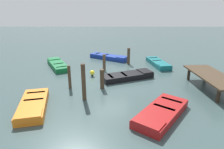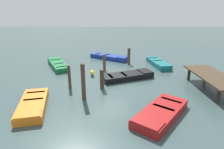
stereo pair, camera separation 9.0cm
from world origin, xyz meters
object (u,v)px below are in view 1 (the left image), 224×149
object	(u,v)px
rowboat_red	(161,113)
mooring_piling_center	(129,56)
rowboat_green	(58,65)
mooring_piling_near_left	(102,79)
dock_segment	(212,77)
marker_buoy	(92,73)
mooring_piling_near_right	(69,77)
rowboat_orange	(33,105)
rowboat_black	(128,76)
rowboat_blue	(109,57)
mooring_piling_mid_left	(104,63)
rowboat_teal	(158,63)
mooring_piling_mid_right	(84,82)

from	to	relation	value
rowboat_red	mooring_piling_center	size ratio (longest dim) A/B	2.48
rowboat_green	mooring_piling_near_left	bearing A→B (deg)	-166.25
dock_segment	marker_buoy	world-z (taller)	dock_segment
marker_buoy	mooring_piling_near_right	bearing A→B (deg)	-28.09
rowboat_orange	mooring_piling_near_left	world-z (taller)	mooring_piling_near_left
rowboat_red	mooring_piling_center	xyz separation A→B (m)	(-9.21, -0.93, 0.54)
rowboat_black	rowboat_red	bearing A→B (deg)	-98.94
dock_segment	mooring_piling_near_right	bearing A→B (deg)	-95.10
mooring_piling_center	mooring_piling_near_right	size ratio (longest dim) A/B	0.98
rowboat_blue	mooring_piling_mid_left	bearing A→B (deg)	-62.91
rowboat_green	mooring_piling_near_left	xyz separation A→B (m)	(4.71, 4.22, 0.43)
rowboat_orange	rowboat_green	world-z (taller)	same
rowboat_orange	mooring_piling_near_right	size ratio (longest dim) A/B	2.35
rowboat_black	rowboat_blue	bearing A→B (deg)	82.52
rowboat_orange	rowboat_green	bearing A→B (deg)	172.27
mooring_piling_near_right	dock_segment	bearing A→B (deg)	89.61
rowboat_blue	rowboat_black	xyz separation A→B (m)	(5.70, 1.51, 0.00)
rowboat_teal	mooring_piling_near_left	size ratio (longest dim) A/B	2.87
mooring_piling_mid_right	marker_buoy	distance (m)	4.04
mooring_piling_mid_left	mooring_piling_near_right	distance (m)	4.26
rowboat_orange	rowboat_teal	distance (m)	11.50
mooring_piling_center	marker_buoy	size ratio (longest dim) A/B	3.13
dock_segment	rowboat_red	bearing A→B (deg)	-54.09
rowboat_black	mooring_piling_mid_left	world-z (taller)	mooring_piling_mid_left
rowboat_orange	marker_buoy	size ratio (longest dim) A/B	7.54
rowboat_orange	rowboat_red	bearing A→B (deg)	69.92
mooring_piling_mid_left	rowboat_black	bearing A→B (deg)	43.78
rowboat_red	mooring_piling_center	distance (m)	9.27
rowboat_blue	mooring_piling_mid_right	distance (m)	9.30
rowboat_black	mooring_piling_mid_right	world-z (taller)	mooring_piling_mid_right
mooring_piling_near_left	mooring_piling_mid_left	world-z (taller)	mooring_piling_mid_left
rowboat_orange	rowboat_red	world-z (taller)	same
mooring_piling_near_left	rowboat_blue	bearing A→B (deg)	177.83
mooring_piling_mid_right	mooring_piling_near_left	world-z (taller)	mooring_piling_mid_right
rowboat_blue	rowboat_teal	world-z (taller)	same
rowboat_green	mooring_piling_near_right	size ratio (longest dim) A/B	2.56
rowboat_orange	mooring_piling_mid_right	distance (m)	2.87
rowboat_black	marker_buoy	bearing A→B (deg)	147.51
mooring_piling_center	mooring_piling_near_left	xyz separation A→B (m)	(5.73, -2.13, -0.11)
rowboat_blue	mooring_piling_mid_left	xyz separation A→B (m)	(3.78, -0.32, 0.47)
rowboat_black	rowboat_teal	distance (m)	4.57
rowboat_red	dock_segment	bearing A→B (deg)	167.47
rowboat_red	mooring_piling_near_left	distance (m)	4.66
rowboat_blue	mooring_piling_mid_right	xyz separation A→B (m)	(9.18, -1.22, 0.85)
rowboat_blue	rowboat_red	size ratio (longest dim) A/B	1.08
rowboat_green	rowboat_orange	bearing A→B (deg)	157.74
mooring_piling_mid_right	marker_buoy	xyz separation A→B (m)	(-3.96, 0.04, -0.79)
rowboat_orange	rowboat_red	size ratio (longest dim) A/B	0.97
rowboat_blue	rowboat_green	size ratio (longest dim) A/B	1.02
rowboat_teal	mooring_piling_near_left	xyz separation A→B (m)	(5.27, -4.80, 0.43)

